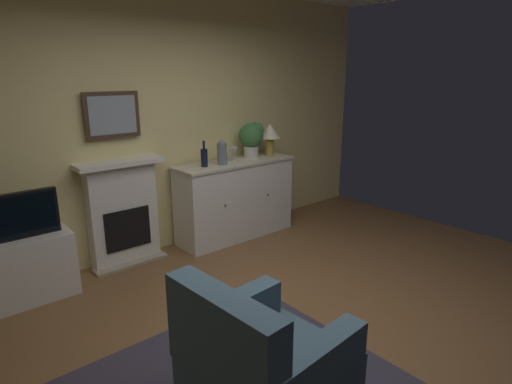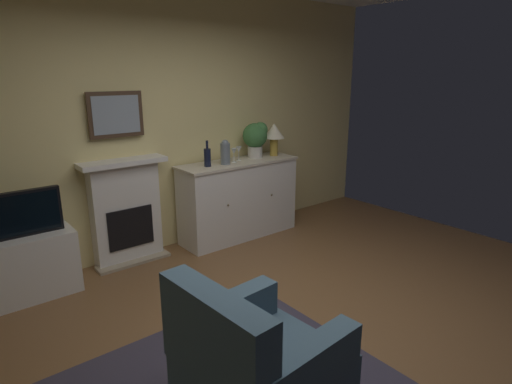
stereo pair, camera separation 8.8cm
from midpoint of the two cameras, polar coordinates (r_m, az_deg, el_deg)
The scene contains 14 objects.
ground_plane at distance 3.51m, azimuth 6.61°, elevation -18.84°, with size 6.37×4.46×0.10m, color brown.
wall_rear at distance 4.71m, azimuth -12.49°, elevation 9.23°, with size 6.37×0.06×2.85m, color #EAD68C.
fireplace_unit at distance 4.58m, azimuth -16.67°, elevation -2.53°, with size 0.87×0.30×1.10m.
framed_picture at distance 4.42m, azimuth -17.93°, elevation 9.95°, with size 0.55×0.04×0.45m.
sideboard_cabinet at distance 5.08m, azimuth -1.86°, elevation -0.96°, with size 1.49×0.49×0.94m.
table_lamp at distance 5.27m, azimuth 2.94°, elevation 7.96°, with size 0.26×0.26×0.40m.
wine_bottle at distance 4.68m, azimuth -6.08°, elevation 4.75°, with size 0.08×0.08×0.29m.
wine_glass_left at distance 4.89m, azimuth -2.50°, elevation 5.47°, with size 0.07×0.07×0.16m.
wine_glass_center at distance 4.99m, azimuth -1.85°, elevation 5.70°, with size 0.07×0.07×0.16m.
vase_decorative at distance 4.77m, azimuth -3.67°, elevation 5.41°, with size 0.11×0.11×0.28m.
tv_cabinet at distance 4.27m, azimuth -27.75°, elevation -8.78°, with size 0.75×0.42×0.58m.
tv_set at distance 4.09m, azimuth -28.55°, elevation -2.60°, with size 0.62×0.07×0.40m.
potted_plant_small at distance 5.14m, azimuth 0.47°, elevation 7.52°, with size 0.30×0.30×0.43m.
armchair at distance 2.51m, azimuth 0.95°, elevation -22.43°, with size 0.85×0.82×0.92m.
Camera 2 is at (-2.06, -2.01, 1.94)m, focal length 29.49 mm.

